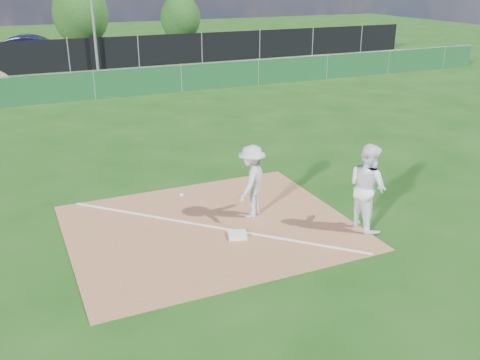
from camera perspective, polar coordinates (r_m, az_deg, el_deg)
name	(u,v)px	position (r m, az deg, el deg)	size (l,w,h in m)	color
ground	(120,127)	(19.92, -12.65, 5.54)	(90.00, 90.00, 0.00)	#15400D
infield_dirt	(210,227)	(11.75, -3.20, -5.02)	(6.00, 5.00, 0.02)	#9A633D
foul_line	(210,226)	(11.74, -3.20, -4.96)	(0.08, 7.00, 0.01)	white
green_fence	(94,86)	(24.59, -15.28, 9.66)	(44.00, 0.05, 1.20)	#103E1C
black_fence	(69,55)	(32.37, -17.82, 12.55)	(46.00, 0.04, 1.80)	black
parking_lot	(60,59)	(37.42, -18.68, 12.10)	(46.00, 9.00, 0.01)	black
first_base	(237,235)	(11.28, -0.30, -5.88)	(0.38, 0.38, 0.08)	white
play_at_first	(252,181)	(11.93, 1.25, -0.15)	(2.35, 1.20, 1.67)	silver
runner	(367,187)	(11.67, 13.44, -0.72)	(0.93, 0.72, 1.91)	white
car_mid	(35,49)	(36.19, -21.01, 12.88)	(1.74, 5.00, 1.65)	black
car_right	(123,46)	(38.14, -12.39, 13.78)	(1.70, 4.17, 1.21)	black
tree_mid	(80,14)	(42.54, -16.66, 16.62)	(4.02, 4.02, 4.76)	#382316
tree_right	(181,18)	(44.38, -6.36, 16.79)	(3.14, 3.14, 3.72)	#382316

